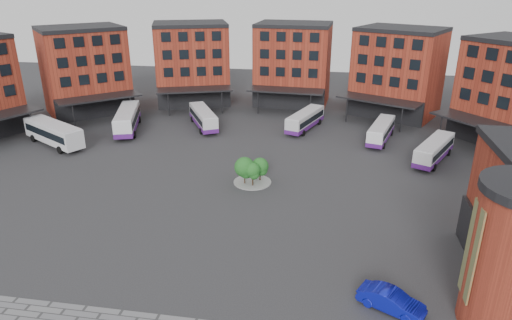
% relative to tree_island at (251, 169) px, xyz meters
% --- Properties ---
extents(ground, '(160.00, 160.00, 0.00)m').
position_rel_tree_island_xyz_m(ground, '(-1.94, -11.67, -1.80)').
color(ground, '#28282B').
rests_on(ground, ground).
extents(main_building, '(94.14, 42.48, 14.60)m').
position_rel_tree_island_xyz_m(main_building, '(-6.71, 26.58, 5.42)').
color(main_building, maroon).
rests_on(main_building, ground).
extents(tree_island, '(4.40, 4.40, 3.31)m').
position_rel_tree_island_xyz_m(tree_island, '(0.00, 0.00, 0.00)').
color(tree_island, gray).
rests_on(tree_island, ground).
extents(bus_a, '(11.38, 8.12, 3.29)m').
position_rel_tree_island_xyz_m(bus_a, '(-29.74, 8.25, 0.15)').
color(bus_a, silver).
rests_on(bus_a, ground).
extents(bus_b, '(6.05, 12.03, 3.31)m').
position_rel_tree_island_xyz_m(bus_b, '(-22.26, 16.22, -0.01)').
color(bus_b, white).
rests_on(bus_b, ground).
extents(bus_c, '(6.97, 10.19, 2.90)m').
position_rel_tree_island_xyz_m(bus_c, '(-11.16, 19.70, -0.23)').
color(bus_c, silver).
rests_on(bus_c, ground).
extents(bus_d, '(5.61, 10.25, 2.83)m').
position_rel_tree_island_xyz_m(bus_d, '(4.81, 21.28, -0.27)').
color(bus_d, silver).
rests_on(bus_d, ground).
extents(bus_e, '(4.83, 10.03, 2.76)m').
position_rel_tree_island_xyz_m(bus_e, '(16.00, 17.61, -0.31)').
color(bus_e, white).
rests_on(bus_e, ground).
extents(bus_f, '(6.65, 10.00, 2.83)m').
position_rel_tree_island_xyz_m(bus_f, '(22.05, 10.69, -0.27)').
color(bus_f, white).
rests_on(bus_f, ground).
extents(blue_car, '(5.02, 3.66, 1.58)m').
position_rel_tree_island_xyz_m(blue_car, '(13.57, -19.51, -1.01)').
color(blue_car, '#0C139F').
rests_on(blue_car, ground).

